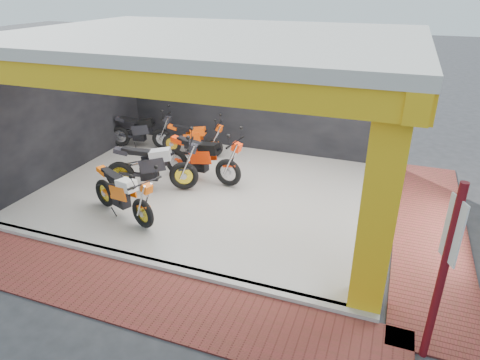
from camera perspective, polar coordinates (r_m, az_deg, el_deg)
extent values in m
plane|color=#2D2D30|center=(8.74, -8.57, -7.42)|extent=(80.00, 80.00, 0.00)
cube|color=beige|center=(10.27, -3.31, -1.63)|extent=(8.00, 6.00, 0.10)
cube|color=beige|center=(9.25, -3.87, 18.45)|extent=(8.40, 6.40, 0.20)
cube|color=black|center=(12.42, 2.32, 11.49)|extent=(8.20, 0.20, 3.50)
cube|color=black|center=(11.85, -22.26, 9.00)|extent=(0.20, 6.20, 3.50)
cube|color=gold|center=(6.33, 18.06, -3.55)|extent=(0.50, 0.50, 3.50)
cube|color=gold|center=(6.70, -14.54, 12.66)|extent=(8.40, 0.30, 0.40)
cube|color=gold|center=(8.49, 22.52, 14.07)|extent=(0.30, 6.40, 0.40)
cube|color=beige|center=(8.00, -12.11, -10.71)|extent=(8.00, 0.20, 0.10)
cube|color=maroon|center=(7.52, -15.28, -14.06)|extent=(9.00, 1.40, 0.03)
cube|color=maroon|center=(9.63, 24.07, -6.16)|extent=(1.40, 7.00, 0.03)
cylinder|color=maroon|center=(5.99, 25.29, -11.66)|extent=(0.10, 0.10, 2.61)
cube|color=white|center=(5.64, 26.55, -6.05)|extent=(0.17, 0.34, 0.84)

